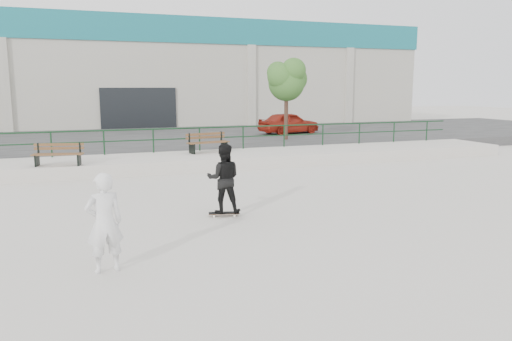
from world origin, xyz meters
name	(u,v)px	position (x,y,z in m)	size (l,w,h in m)	color
ground	(268,230)	(0.00, 0.00, 0.00)	(120.00, 120.00, 0.00)	beige
ledge	(183,162)	(0.00, 9.50, 0.25)	(30.00, 3.00, 0.50)	beige
parking_strip	(153,141)	(0.00, 18.00, 0.25)	(60.00, 14.00, 0.50)	#303030
railing	(177,134)	(0.00, 10.80, 1.24)	(28.00, 0.06, 1.03)	#14391E
commercial_building	(126,70)	(0.00, 31.99, 4.58)	(44.20, 16.33, 8.00)	beige
bench_left	(58,154)	(-4.69, 8.46, 0.89)	(1.78, 0.84, 0.79)	#53391C
bench_right	(208,143)	(1.19, 10.13, 0.92)	(1.89, 0.89, 0.84)	#53391C
tree	(287,79)	(6.46, 13.92, 3.67)	(2.38, 2.11, 4.23)	#4F3227
red_car	(289,123)	(7.90, 16.90, 1.14)	(1.51, 3.74, 1.27)	maroon
skateboard	(224,213)	(-0.61, 1.51, 0.07)	(0.81, 0.37, 0.09)	black
standing_skater	(224,179)	(-0.61, 1.51, 0.98)	(0.86, 0.67, 1.76)	black
seated_skater	(104,223)	(-3.67, -1.50, 0.90)	(0.66, 0.43, 1.80)	white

